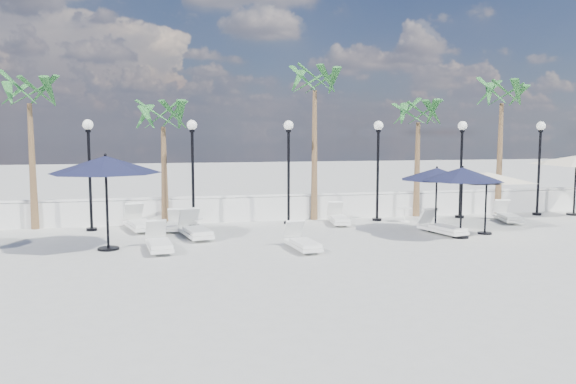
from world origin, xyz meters
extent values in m
plane|color=#A6A6A0|center=(0.00, 0.00, 0.00)|extent=(100.00, 100.00, 0.00)
cube|color=silver|center=(0.00, 7.50, 0.45)|extent=(26.00, 0.30, 0.90)
cube|color=silver|center=(0.00, 7.50, 0.97)|extent=(26.00, 0.12, 0.08)
cylinder|color=black|center=(-7.00, 6.50, 0.05)|extent=(0.36, 0.36, 0.10)
cylinder|color=black|center=(-7.00, 6.50, 1.75)|extent=(0.10, 0.10, 3.50)
cylinder|color=black|center=(-7.00, 6.50, 3.45)|extent=(0.18, 0.18, 0.10)
sphere|color=white|center=(-7.00, 6.50, 3.66)|extent=(0.36, 0.36, 0.36)
cylinder|color=black|center=(-3.50, 6.50, 0.05)|extent=(0.36, 0.36, 0.10)
cylinder|color=black|center=(-3.50, 6.50, 1.75)|extent=(0.10, 0.10, 3.50)
cylinder|color=black|center=(-3.50, 6.50, 3.45)|extent=(0.18, 0.18, 0.10)
sphere|color=white|center=(-3.50, 6.50, 3.66)|extent=(0.36, 0.36, 0.36)
cylinder|color=black|center=(0.00, 6.50, 0.05)|extent=(0.36, 0.36, 0.10)
cylinder|color=black|center=(0.00, 6.50, 1.75)|extent=(0.10, 0.10, 3.50)
cylinder|color=black|center=(0.00, 6.50, 3.45)|extent=(0.18, 0.18, 0.10)
sphere|color=white|center=(0.00, 6.50, 3.66)|extent=(0.36, 0.36, 0.36)
cylinder|color=black|center=(3.50, 6.50, 0.05)|extent=(0.36, 0.36, 0.10)
cylinder|color=black|center=(3.50, 6.50, 1.75)|extent=(0.10, 0.10, 3.50)
cylinder|color=black|center=(3.50, 6.50, 3.45)|extent=(0.18, 0.18, 0.10)
sphere|color=white|center=(3.50, 6.50, 3.66)|extent=(0.36, 0.36, 0.36)
cylinder|color=black|center=(7.00, 6.50, 0.05)|extent=(0.36, 0.36, 0.10)
cylinder|color=black|center=(7.00, 6.50, 1.75)|extent=(0.10, 0.10, 3.50)
cylinder|color=black|center=(7.00, 6.50, 3.45)|extent=(0.18, 0.18, 0.10)
sphere|color=white|center=(7.00, 6.50, 3.66)|extent=(0.36, 0.36, 0.36)
cylinder|color=black|center=(10.50, 6.50, 0.05)|extent=(0.36, 0.36, 0.10)
cylinder|color=black|center=(10.50, 6.50, 1.75)|extent=(0.10, 0.10, 3.50)
cylinder|color=black|center=(10.50, 6.50, 3.45)|extent=(0.18, 0.18, 0.10)
sphere|color=white|center=(10.50, 6.50, 3.66)|extent=(0.36, 0.36, 0.36)
cone|color=brown|center=(-9.00, 7.30, 2.20)|extent=(0.28, 0.28, 4.40)
cone|color=brown|center=(-4.50, 7.30, 1.80)|extent=(0.28, 0.28, 3.60)
cone|color=brown|center=(1.20, 7.30, 2.50)|extent=(0.28, 0.28, 5.00)
cone|color=brown|center=(5.50, 7.30, 1.90)|extent=(0.28, 0.28, 3.80)
cone|color=brown|center=(9.20, 7.30, 2.30)|extent=(0.28, 0.28, 4.60)
cube|color=white|center=(-5.39, 6.20, 0.17)|extent=(1.21, 2.17, 0.11)
cube|color=white|center=(-5.32, 5.93, 0.29)|extent=(0.99, 1.52, 0.11)
cube|color=white|center=(-5.61, 7.01, 0.58)|extent=(0.75, 0.64, 0.65)
cube|color=white|center=(-3.55, 4.37, 0.17)|extent=(1.11, 2.17, 0.11)
cube|color=white|center=(-3.49, 4.10, 0.29)|extent=(0.92, 1.51, 0.11)
cube|color=white|center=(-3.72, 5.20, 0.58)|extent=(0.74, 0.61, 0.65)
cube|color=white|center=(-0.61, 1.83, 0.15)|extent=(0.82, 1.87, 0.10)
cube|color=white|center=(-0.58, 1.59, 0.26)|extent=(0.71, 1.28, 0.10)
cube|color=white|center=(-0.69, 2.56, 0.51)|extent=(0.62, 0.49, 0.57)
cube|color=white|center=(-4.67, 2.58, 0.15)|extent=(0.85, 1.95, 0.10)
cube|color=white|center=(-4.64, 2.33, 0.27)|extent=(0.74, 1.34, 0.10)
cube|color=white|center=(-4.76, 3.34, 0.53)|extent=(0.64, 0.51, 0.59)
cube|color=white|center=(-4.20, 5.97, 0.13)|extent=(0.66, 1.64, 0.09)
cube|color=white|center=(-4.21, 5.76, 0.23)|extent=(0.58, 1.12, 0.09)
cube|color=white|center=(-4.15, 6.62, 0.45)|extent=(0.53, 0.42, 0.50)
cube|color=white|center=(4.57, 3.28, 0.15)|extent=(1.06, 1.97, 0.10)
cube|color=white|center=(4.63, 3.04, 0.26)|extent=(0.88, 1.37, 0.10)
cube|color=white|center=(4.38, 4.02, 0.53)|extent=(0.68, 0.57, 0.59)
cube|color=white|center=(1.79, 6.01, 0.15)|extent=(0.81, 1.87, 0.10)
cube|color=white|center=(1.76, 5.77, 0.25)|extent=(0.71, 1.28, 0.10)
cube|color=white|center=(1.88, 6.74, 0.51)|extent=(0.61, 0.49, 0.57)
cube|color=white|center=(8.24, 5.16, 0.15)|extent=(1.06, 1.93, 0.10)
cube|color=white|center=(8.18, 4.92, 0.26)|extent=(0.87, 1.34, 0.10)
cube|color=white|center=(8.43, 5.88, 0.52)|extent=(0.67, 0.57, 0.57)
cylinder|color=white|center=(-3.45, 5.43, 0.01)|extent=(0.36, 0.36, 0.03)
cylinder|color=white|center=(-3.45, 5.43, 0.21)|extent=(0.05, 0.05, 0.43)
cylinder|color=white|center=(-3.45, 5.43, 0.44)|extent=(0.46, 0.46, 0.03)
cylinder|color=white|center=(4.44, 6.05, 0.02)|extent=(0.43, 0.43, 0.03)
cylinder|color=white|center=(4.44, 6.05, 0.26)|extent=(0.06, 0.06, 0.52)
cylinder|color=white|center=(4.44, 6.05, 0.53)|extent=(0.56, 0.56, 0.03)
cylinder|color=black|center=(-6.12, 3.06, 0.03)|extent=(0.61, 0.61, 0.07)
cylinder|color=black|center=(-6.12, 3.06, 1.34)|extent=(0.08, 0.08, 2.68)
cone|color=black|center=(-6.12, 3.06, 2.48)|extent=(3.17, 3.17, 0.49)
sphere|color=black|center=(-6.12, 3.06, 2.76)|extent=(0.09, 0.09, 0.09)
cylinder|color=black|center=(4.59, 3.82, 0.03)|extent=(0.50, 0.50, 0.05)
cylinder|color=black|center=(4.59, 3.82, 1.08)|extent=(0.06, 0.06, 2.15)
cone|color=black|center=(4.59, 3.82, 1.99)|extent=(2.51, 2.51, 0.40)
sphere|color=black|center=(4.59, 3.82, 2.22)|extent=(0.07, 0.07, 0.07)
cylinder|color=black|center=(4.85, 2.59, 0.03)|extent=(0.52, 0.52, 0.06)
cylinder|color=black|center=(4.85, 2.59, 1.12)|extent=(0.07, 0.07, 2.24)
cone|color=black|center=(4.85, 2.59, 2.07)|extent=(2.61, 2.61, 0.42)
sphere|color=black|center=(4.85, 2.59, 2.30)|extent=(0.07, 0.07, 0.07)
cylinder|color=black|center=(6.01, 3.05, 0.03)|extent=(0.47, 0.47, 0.05)
cylinder|color=black|center=(6.01, 3.05, 1.03)|extent=(0.06, 0.06, 2.06)
pyramid|color=beige|center=(6.01, 3.05, 2.08)|extent=(4.56, 4.56, 0.31)
cylinder|color=black|center=(12.00, 6.20, 0.03)|extent=(0.56, 0.56, 0.06)
cylinder|color=black|center=(12.00, 6.20, 1.22)|extent=(0.08, 0.08, 2.43)
camera|label=1|loc=(-4.40, -13.73, 3.40)|focal=35.00mm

